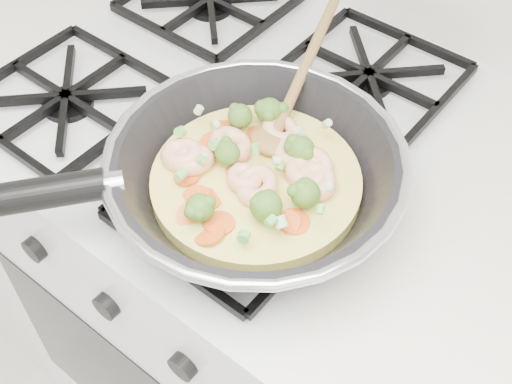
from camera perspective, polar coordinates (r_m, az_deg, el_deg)
The scene contains 2 objects.
stove at distance 1.28m, azimuth -2.29°, elevation -6.72°, with size 0.60×0.60×0.92m.
skillet at distance 0.75m, azimuth -0.34°, elevation 1.62°, with size 0.41×0.57×0.10m.
Camera 1 is at (0.48, 1.18, 1.52)m, focal length 46.25 mm.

